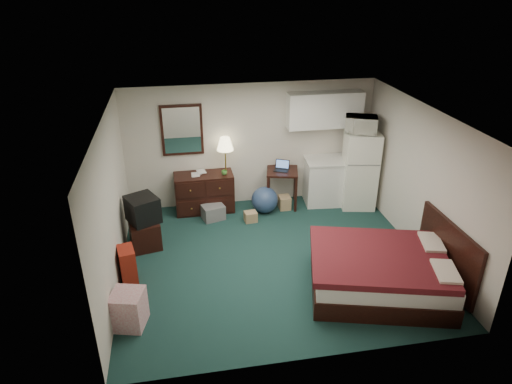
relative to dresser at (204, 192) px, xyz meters
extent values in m
cube|color=black|center=(1.00, -1.98, -0.40)|extent=(5.00, 4.50, 0.01)
cube|color=beige|center=(1.00, -1.98, 2.10)|extent=(5.00, 4.50, 0.01)
cube|color=beige|center=(1.00, 0.27, 0.85)|extent=(5.00, 0.01, 2.50)
cube|color=beige|center=(1.00, -4.23, 0.85)|extent=(5.00, 0.01, 2.50)
cube|color=beige|center=(-1.50, -1.98, 0.85)|extent=(0.01, 4.50, 2.50)
cube|color=beige|center=(3.50, -1.98, 0.85)|extent=(0.01, 4.50, 2.50)
sphere|color=navy|center=(1.18, -0.29, -0.13)|extent=(0.66, 0.66, 0.53)
imported|color=white|center=(3.05, -0.35, 1.40)|extent=(0.68, 0.52, 0.41)
imported|color=#957A53|center=(-0.23, 0.00, 0.51)|extent=(0.16, 0.02, 0.22)
imported|color=#957A53|center=(-0.12, 0.11, 0.51)|extent=(0.17, 0.05, 0.23)
imported|color=#488B37|center=(0.41, -0.08, 0.45)|extent=(0.13, 0.12, 0.11)
camera|label=1|loc=(-0.44, -8.30, 4.01)|focal=32.00mm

